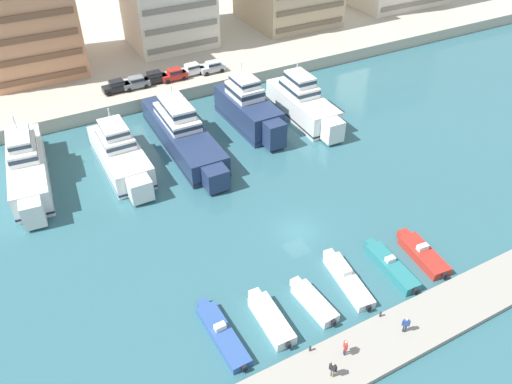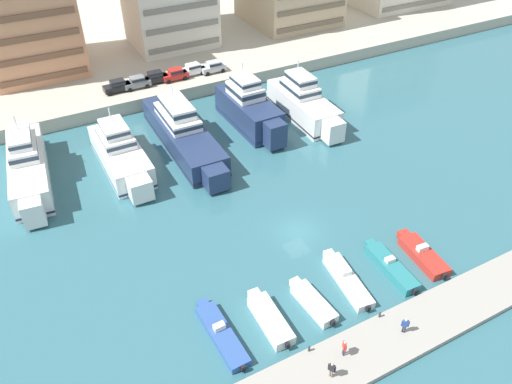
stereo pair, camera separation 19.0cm
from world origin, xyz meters
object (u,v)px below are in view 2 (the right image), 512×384
at_px(motorboat_red_center_right, 422,254).
at_px(car_white_center, 193,69).
at_px(car_grey_left, 137,82).
at_px(motorboat_white_mid_left, 313,302).
at_px(car_black_mid_left, 155,77).
at_px(yacht_navy_center_left, 249,109).
at_px(motorboat_blue_far_left, 221,334).
at_px(pedestrian_mid_deck, 405,324).
at_px(yacht_white_far_left, 28,166).
at_px(yacht_navy_mid_left, 183,132).
at_px(motorboat_teal_center, 391,267).
at_px(motorboat_white_left, 270,319).
at_px(car_black_far_left, 117,86).
at_px(yacht_white_center, 304,103).
at_px(pedestrian_far_side, 332,369).
at_px(pedestrian_near_edge, 344,347).
at_px(motorboat_white_center_left, 347,280).
at_px(car_red_center_left, 175,74).
at_px(car_silver_center_right, 213,67).
at_px(yacht_white_left, 121,154).

height_order(motorboat_red_center_right, car_white_center, car_white_center).
xyz_separation_m(motorboat_red_center_right, car_grey_left, (-14.61, 46.94, 2.51)).
bearing_deg(motorboat_white_mid_left, car_black_mid_left, 88.16).
bearing_deg(yacht_navy_center_left, motorboat_blue_far_left, -121.38).
relative_size(motorboat_white_mid_left, pedestrian_mid_deck, 3.49).
bearing_deg(car_black_mid_left, yacht_white_far_left, -144.84).
height_order(yacht_navy_mid_left, motorboat_teal_center, yacht_navy_mid_left).
height_order(yacht_navy_center_left, motorboat_red_center_right, yacht_navy_center_left).
bearing_deg(motorboat_blue_far_left, motorboat_white_mid_left, -5.55).
height_order(motorboat_white_left, motorboat_teal_center, motorboat_teal_center).
relative_size(car_black_far_left, car_white_center, 0.99).
xyz_separation_m(yacht_white_center, pedestrian_far_side, (-21.00, -37.20, -0.70)).
bearing_deg(car_white_center, car_grey_left, -177.57).
relative_size(car_grey_left, pedestrian_near_edge, 2.35).
bearing_deg(car_grey_left, motorboat_white_center_left, -82.72).
distance_m(car_red_center_left, car_silver_center_right, 6.49).
relative_size(motorboat_white_mid_left, motorboat_teal_center, 0.80).
relative_size(yacht_white_far_left, yacht_navy_mid_left, 0.84).
xyz_separation_m(car_black_far_left, car_white_center, (12.30, 0.23, 0.00)).
xyz_separation_m(car_silver_center_right, pedestrian_far_side, (-14.07, -53.55, -1.45)).
relative_size(yacht_navy_mid_left, car_grey_left, 5.56).
xyz_separation_m(car_white_center, pedestrian_far_side, (-10.73, -54.23, -1.45)).
bearing_deg(motorboat_white_mid_left, yacht_white_far_left, 121.22).
bearing_deg(yacht_white_center, pedestrian_near_edge, -117.73).
bearing_deg(pedestrian_mid_deck, motorboat_white_mid_left, 127.99).
height_order(yacht_white_left, car_silver_center_right, yacht_white_left).
bearing_deg(car_silver_center_right, motorboat_teal_center, -92.44).
height_order(motorboat_red_center_right, car_black_mid_left, car_black_mid_left).
bearing_deg(car_black_far_left, yacht_white_far_left, -135.97).
xyz_separation_m(yacht_white_left, motorboat_white_left, (4.57, -29.87, -1.51)).
height_order(yacht_navy_mid_left, motorboat_blue_far_left, yacht_navy_mid_left).
bearing_deg(car_black_mid_left, pedestrian_near_edge, -92.54).
distance_m(car_black_mid_left, pedestrian_mid_deck, 53.83).
bearing_deg(yacht_navy_mid_left, pedestrian_mid_deck, -81.95).
bearing_deg(car_red_center_left, yacht_white_center, -50.98).
height_order(motorboat_white_center_left, pedestrian_far_side, pedestrian_far_side).
bearing_deg(car_black_far_left, car_black_mid_left, 2.41).
distance_m(motorboat_teal_center, pedestrian_near_edge, 11.68).
height_order(yacht_white_far_left, car_white_center, yacht_white_far_left).
height_order(motorboat_white_center_left, motorboat_teal_center, motorboat_teal_center).
distance_m(yacht_navy_mid_left, motorboat_blue_far_left, 31.43).
bearing_deg(car_black_far_left, car_silver_center_right, -1.62).
bearing_deg(car_red_center_left, motorboat_white_center_left, -90.35).
height_order(car_white_center, car_silver_center_right, same).
distance_m(yacht_navy_mid_left, motorboat_white_left, 31.18).
bearing_deg(yacht_white_far_left, yacht_white_left, -12.33).
height_order(yacht_navy_center_left, pedestrian_mid_deck, yacht_navy_center_left).
height_order(car_black_far_left, car_silver_center_right, same).
height_order(yacht_white_far_left, motorboat_blue_far_left, yacht_white_far_left).
height_order(yacht_navy_center_left, motorboat_white_center_left, yacht_navy_center_left).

